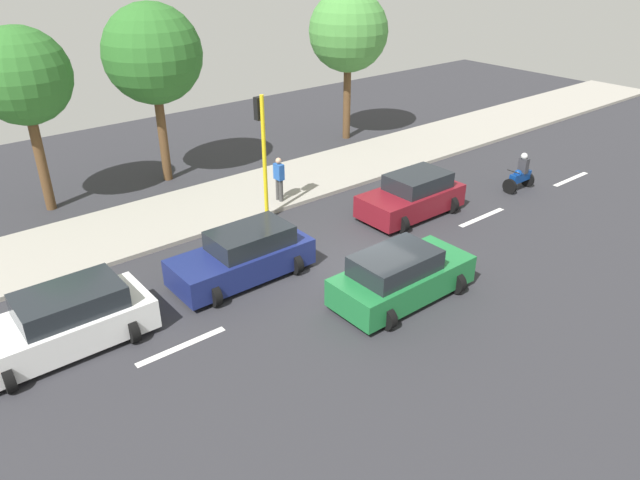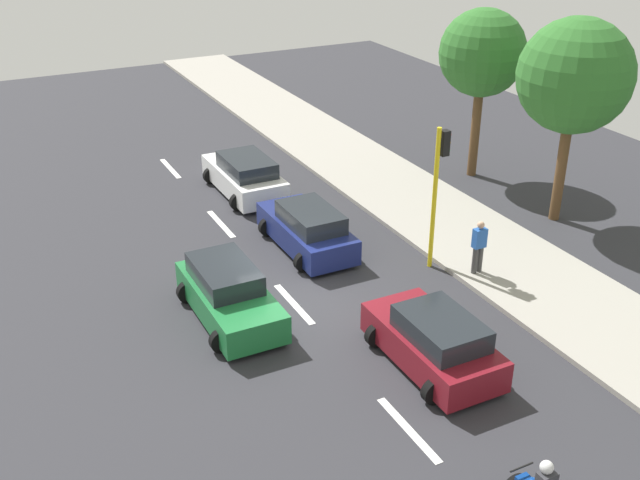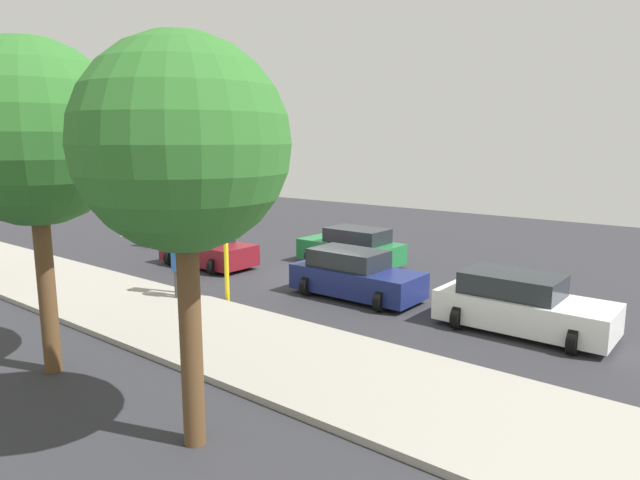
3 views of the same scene
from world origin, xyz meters
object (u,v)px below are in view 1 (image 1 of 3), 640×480
object	(u,v)px
car_white	(63,323)
motorcycle	(520,175)
street_tree_south	(153,55)
street_tree_north	(22,77)
car_dark_blue	(244,256)
pedestrian_near_signal	(279,178)
car_maroon	(412,196)
traffic_light_corner	(262,141)
street_tree_center	(348,32)
car_green	(401,276)

from	to	relation	value
car_white	motorcycle	bearing A→B (deg)	-93.49
street_tree_south	street_tree_north	world-z (taller)	street_tree_south
car_dark_blue	pedestrian_near_signal	world-z (taller)	pedestrian_near_signal
car_maroon	traffic_light_corner	bearing A→B (deg)	55.61
car_white	car_maroon	size ratio (longest dim) A/B	1.11
street_tree_center	pedestrian_near_signal	bearing A→B (deg)	121.92
car_green	motorcycle	distance (m)	9.84
pedestrian_near_signal	street_tree_north	size ratio (longest dim) A/B	0.26
street_tree_north	traffic_light_corner	bearing A→B (deg)	-135.47
street_tree_south	street_tree_north	xyz separation A→B (m)	(-0.02, 4.75, -0.21)
car_white	car_green	xyz separation A→B (m)	(-3.67, -8.00, -0.00)
car_white	car_green	world-z (taller)	same
motorcycle	street_tree_south	size ratio (longest dim) A/B	0.22
car_white	car_dark_blue	size ratio (longest dim) A/B	1.04
car_dark_blue	street_tree_center	bearing A→B (deg)	-53.66
street_tree_center	street_tree_north	size ratio (longest dim) A/B	1.07
car_white	street_tree_center	bearing A→B (deg)	-63.09
car_dark_blue	motorcycle	xyz separation A→B (m)	(-1.13, -12.24, -0.07)
street_tree_center	street_tree_south	distance (m)	9.57
street_tree_center	street_tree_south	size ratio (longest dim) A/B	1.00
motorcycle	traffic_light_corner	xyz separation A→B (m)	(4.11, 9.46, 2.29)
traffic_light_corner	street_tree_center	xyz separation A→B (m)	(5.40, -8.60, 2.17)
street_tree_north	street_tree_center	bearing A→B (deg)	-91.63
car_white	pedestrian_near_signal	distance (m)	9.99
traffic_light_corner	car_dark_blue	bearing A→B (deg)	136.94
car_dark_blue	street_tree_center	size ratio (longest dim) A/B	0.60
car_green	street_tree_center	bearing A→B (deg)	-35.49
car_white	pedestrian_near_signal	xyz separation A→B (m)	(3.83, -9.22, 0.35)
car_maroon	car_dark_blue	world-z (taller)	same
traffic_light_corner	car_green	bearing A→B (deg)	179.75
pedestrian_near_signal	street_tree_north	world-z (taller)	street_tree_north
street_tree_center	car_maroon	bearing A→B (deg)	153.38
motorcycle	street_tree_center	distance (m)	10.54
car_dark_blue	street_tree_south	world-z (taller)	street_tree_south
car_maroon	car_green	xyz separation A→B (m)	(-3.70, 4.42, 0.00)
car_white	motorcycle	world-z (taller)	motorcycle
car_maroon	street_tree_north	distance (m)	14.04
traffic_light_corner	street_tree_south	distance (m)	6.28
street_tree_center	street_tree_north	world-z (taller)	street_tree_center
car_white	car_green	bearing A→B (deg)	-114.61
car_dark_blue	street_tree_north	xyz separation A→B (m)	(8.79, 2.93, 4.14)
motorcycle	street_tree_south	bearing A→B (deg)	46.36
car_green	pedestrian_near_signal	size ratio (longest dim) A/B	2.48
pedestrian_near_signal	traffic_light_corner	distance (m)	2.35
car_dark_blue	street_tree_center	world-z (taller)	street_tree_center
motorcycle	pedestrian_near_signal	bearing A→B (deg)	59.39
car_dark_blue	motorcycle	distance (m)	12.30
motorcycle	street_tree_north	bearing A→B (deg)	56.83
street_tree_north	motorcycle	bearing A→B (deg)	-123.17
street_tree_center	traffic_light_corner	bearing A→B (deg)	122.11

